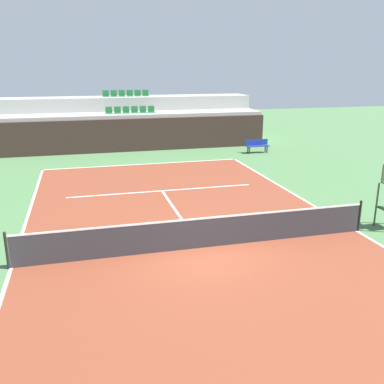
# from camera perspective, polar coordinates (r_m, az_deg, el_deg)

# --- Properties ---
(ground_plane) EXTENTS (80.00, 80.00, 0.00)m
(ground_plane) POSITION_cam_1_polar(r_m,az_deg,el_deg) (13.17, 1.24, -7.49)
(ground_plane) COLOR #477042
(court_surface) EXTENTS (11.00, 24.00, 0.01)m
(court_surface) POSITION_cam_1_polar(r_m,az_deg,el_deg) (13.17, 1.24, -7.47)
(court_surface) COLOR brown
(court_surface) RESTS_ON ground_plane
(baseline_far) EXTENTS (11.00, 0.10, 0.00)m
(baseline_far) POSITION_cam_1_polar(r_m,az_deg,el_deg) (24.34, -6.47, 3.72)
(baseline_far) COLOR white
(baseline_far) RESTS_ON court_surface
(sideline_left) EXTENTS (0.10, 24.00, 0.00)m
(sideline_left) POSITION_cam_1_polar(r_m,az_deg,el_deg) (12.92, -23.05, -9.34)
(sideline_left) COLOR white
(sideline_left) RESTS_ON court_surface
(sideline_right) EXTENTS (0.10, 24.00, 0.00)m
(sideline_right) POSITION_cam_1_polar(r_m,az_deg,el_deg) (15.46, 21.14, -4.87)
(sideline_right) COLOR white
(sideline_right) RESTS_ON court_surface
(service_line_far) EXTENTS (8.26, 0.10, 0.00)m
(service_line_far) POSITION_cam_1_polar(r_m,az_deg,el_deg) (19.03, -4.02, 0.16)
(service_line_far) COLOR white
(service_line_far) RESTS_ON court_surface
(centre_service_line) EXTENTS (0.10, 6.40, 0.00)m
(centre_service_line) POSITION_cam_1_polar(r_m,az_deg,el_deg) (16.05, -1.88, -2.95)
(centre_service_line) COLOR white
(centre_service_line) RESTS_ON court_surface
(back_wall) EXTENTS (17.88, 0.30, 2.11)m
(back_wall) POSITION_cam_1_polar(r_m,az_deg,el_deg) (28.09, -7.76, 7.54)
(back_wall) COLOR #33231E
(back_wall) RESTS_ON ground_plane
(stands_tier_lower) EXTENTS (17.88, 2.40, 2.33)m
(stands_tier_lower) POSITION_cam_1_polar(r_m,az_deg,el_deg) (29.40, -8.10, 8.14)
(stands_tier_lower) COLOR #9E9E99
(stands_tier_lower) RESTS_ON ground_plane
(stands_tier_upper) EXTENTS (17.88, 2.40, 3.26)m
(stands_tier_upper) POSITION_cam_1_polar(r_m,az_deg,el_deg) (31.71, -8.66, 9.57)
(stands_tier_upper) COLOR #9E9E99
(stands_tier_upper) RESTS_ON ground_plane
(seating_row_lower) EXTENTS (3.28, 0.44, 0.44)m
(seating_row_lower) POSITION_cam_1_polar(r_m,az_deg,el_deg) (29.34, -8.23, 10.66)
(seating_row_lower) COLOR #1E6633
(seating_row_lower) RESTS_ON stands_tier_lower
(seating_row_upper) EXTENTS (3.28, 0.44, 0.44)m
(seating_row_upper) POSITION_cam_1_polar(r_m,az_deg,el_deg) (31.64, -8.82, 12.75)
(seating_row_upper) COLOR #1E6633
(seating_row_upper) RESTS_ON stands_tier_upper
(tennis_net) EXTENTS (11.08, 0.08, 1.07)m
(tennis_net) POSITION_cam_1_polar(r_m,az_deg,el_deg) (12.97, 1.26, -5.44)
(tennis_net) COLOR black
(tennis_net) RESTS_ON court_surface
(player_bench) EXTENTS (1.50, 0.40, 0.85)m
(player_bench) POSITION_cam_1_polar(r_m,az_deg,el_deg) (27.73, 8.71, 6.24)
(player_bench) COLOR navy
(player_bench) RESTS_ON ground_plane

